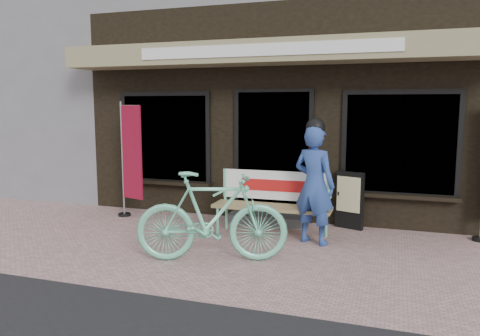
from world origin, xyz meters
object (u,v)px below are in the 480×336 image
(bench, at_px, (273,198))
(nobori_red, at_px, (130,158))
(bicycle, at_px, (212,217))
(person, at_px, (314,183))
(menu_stand, at_px, (349,200))

(bench, height_order, nobori_red, nobori_red)
(bench, xyz_separation_m, bicycle, (-0.42, -1.41, 0.01))
(bench, relative_size, person, 1.00)
(bicycle, distance_m, menu_stand, 2.59)
(bench, bearing_deg, menu_stand, 34.06)
(nobori_red, bearing_deg, menu_stand, 23.78)
(person, bearing_deg, nobori_red, -168.79)
(menu_stand, bearing_deg, nobori_red, -153.44)
(nobori_red, bearing_deg, bicycle, -20.99)
(nobori_red, height_order, menu_stand, nobori_red)
(nobori_red, xyz_separation_m, menu_stand, (3.64, 0.46, -0.57))
(bench, xyz_separation_m, menu_stand, (1.05, 0.72, -0.09))
(bicycle, height_order, menu_stand, bicycle)
(menu_stand, bearing_deg, person, -93.11)
(person, relative_size, bicycle, 0.94)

